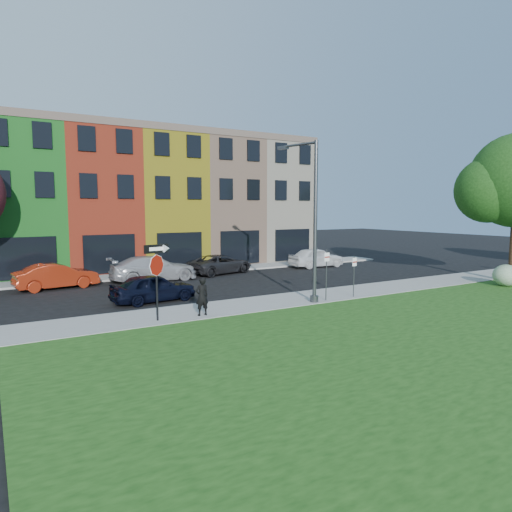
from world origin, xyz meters
TOP-DOWN VIEW (x-y plane):
  - ground at (0.00, 0.00)m, footprint 120.00×120.00m
  - sidewalk_near at (2.00, 3.00)m, footprint 40.00×3.00m
  - sidewalk_far at (-3.00, 15.00)m, footprint 40.00×2.40m
  - rowhouse_block at (-2.50, 21.18)m, footprint 30.00×10.12m
  - stop_sign at (-6.38, 2.21)m, footprint 1.04×0.24m
  - man at (-4.51, 2.11)m, footprint 0.64×0.46m
  - sedan_near at (-5.20, 6.36)m, footprint 2.55×4.47m
  - parked_car_red at (-8.77, 12.68)m, footprint 2.80×4.88m
  - parked_car_silver at (-3.13, 12.65)m, footprint 2.60×5.59m
  - parked_car_dark at (1.87, 13.35)m, footprint 4.65×5.94m
  - parked_car_white at (9.82, 12.72)m, footprint 2.00×4.52m
  - street_lamp at (1.16, 2.11)m, footprint 0.84×2.55m
  - parking_sign_a at (1.94, 1.91)m, footprint 0.32×0.09m
  - parking_sign_b at (3.69, 1.89)m, footprint 0.32×0.11m
  - shrub at (13.49, -0.13)m, footprint 1.46×1.46m

SIDE VIEW (x-z plane):
  - ground at x=0.00m, z-range 0.00..0.00m
  - sidewalk_near at x=2.00m, z-range 0.00..0.12m
  - sidewalk_far at x=-3.00m, z-range 0.00..0.12m
  - parked_car_dark at x=1.87m, z-range 0.00..1.34m
  - sedan_near at x=-5.20m, z-range 0.00..1.40m
  - shrub at x=13.49m, z-range 0.10..1.34m
  - parked_car_red at x=-8.77m, z-range 0.00..1.46m
  - parked_car_white at x=9.82m, z-range 0.00..1.51m
  - parked_car_silver at x=-3.13m, z-range 0.00..1.58m
  - man at x=-4.51m, z-range 0.12..1.72m
  - parking_sign_b at x=3.69m, z-range 0.39..2.44m
  - parking_sign_a at x=1.94m, z-range 0.40..2.85m
  - stop_sign at x=-6.38m, z-range 0.77..3.80m
  - street_lamp at x=1.16m, z-range 0.15..7.71m
  - rowhouse_block at x=-2.50m, z-range -0.01..9.99m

